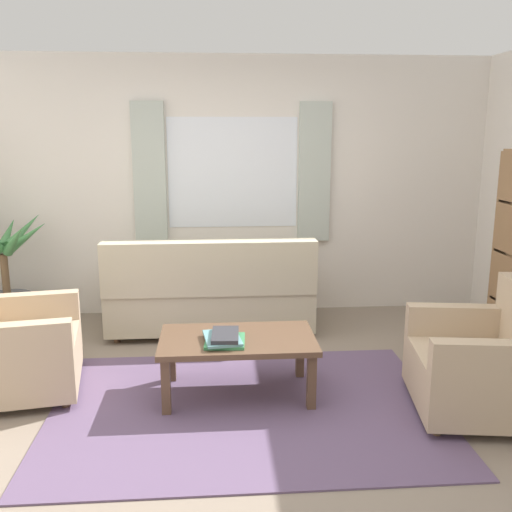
{
  "coord_description": "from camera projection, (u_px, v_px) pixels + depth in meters",
  "views": [
    {
      "loc": [
        -0.2,
        -3.57,
        1.88
      ],
      "look_at": [
        0.12,
        0.7,
        0.92
      ],
      "focal_mm": 39.8,
      "sensor_mm": 36.0,
      "label": 1
    }
  ],
  "objects": [
    {
      "name": "wall_back",
      "position": [
        233.0,
        187.0,
        5.82
      ],
      "size": [
        5.32,
        0.12,
        2.6
      ],
      "primitive_type": "cube",
      "color": "silver",
      "rests_on": "ground_plane"
    },
    {
      "name": "book_stack_on_table",
      "position": [
        224.0,
        338.0,
        3.91
      ],
      "size": [
        0.3,
        0.36,
        0.07
      ],
      "color": "#387F4C",
      "rests_on": "coffee_table"
    },
    {
      "name": "armchair_right",
      "position": [
        486.0,
        363.0,
        3.78
      ],
      "size": [
        0.93,
        0.95,
        0.88
      ],
      "rotation": [
        0.0,
        0.0,
        -1.71
      ],
      "color": "tan",
      "rests_on": "ground_plane"
    },
    {
      "name": "ground_plane",
      "position": [
        246.0,
        409.0,
        3.9
      ],
      "size": [
        6.24,
        6.24,
        0.0
      ],
      "primitive_type": "plane",
      "color": "gray"
    },
    {
      "name": "coffee_table",
      "position": [
        238.0,
        345.0,
        4.02
      ],
      "size": [
        1.1,
        0.64,
        0.44
      ],
      "color": "brown",
      "rests_on": "ground_plane"
    },
    {
      "name": "area_rug",
      "position": [
        246.0,
        408.0,
        3.9
      ],
      "size": [
        2.65,
        1.9,
        0.01
      ],
      "primitive_type": "cube",
      "color": "#604C6B",
      "rests_on": "ground_plane"
    },
    {
      "name": "window_with_curtains",
      "position": [
        233.0,
        173.0,
        5.7
      ],
      "size": [
        1.98,
        0.07,
        1.4
      ],
      "color": "white"
    },
    {
      "name": "potted_plant",
      "position": [
        4.0,
        285.0,
        5.3
      ],
      "size": [
        1.06,
        1.06,
        1.25
      ],
      "color": "#56565B",
      "rests_on": "ground_plane"
    },
    {
      "name": "couch",
      "position": [
        211.0,
        294.0,
        5.33
      ],
      "size": [
        1.9,
        0.82,
        0.92
      ],
      "rotation": [
        0.0,
        0.0,
        3.14
      ],
      "color": "#BCB293",
      "rests_on": "ground_plane"
    },
    {
      "name": "armchair_left",
      "position": [
        10.0,
        347.0,
        4.07
      ],
      "size": [
        0.95,
        0.96,
        0.88
      ],
      "rotation": [
        0.0,
        0.0,
        1.73
      ],
      "color": "tan",
      "rests_on": "ground_plane"
    }
  ]
}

